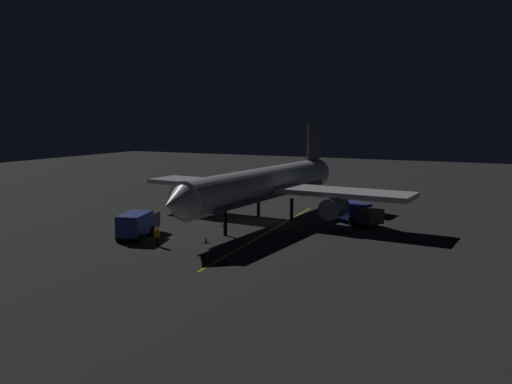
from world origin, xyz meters
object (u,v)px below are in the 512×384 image
Objects in this scene: traffic_cone_under_wing at (224,224)px; baggage_truck at (138,224)px; airliner at (267,185)px; traffic_cone_near_left at (300,231)px; catering_truck at (353,212)px; ground_crew_worker at (157,236)px; traffic_cone_near_right at (206,240)px; traffic_cone_far at (283,229)px.

baggage_truck is at bearing 59.52° from traffic_cone_under_wing.
airliner is 60.92× the size of traffic_cone_near_left.
catering_truck is at bearing -147.34° from traffic_cone_under_wing.
traffic_cone_near_right is (-3.04, -2.98, -0.64)m from ground_crew_worker.
traffic_cone_near_right is at bearing 86.18° from airliner.
catering_truck is 17.14m from traffic_cone_near_right.
traffic_cone_near_left and traffic_cone_near_right have the same top height.
traffic_cone_far is (-7.31, -10.35, -0.64)m from ground_crew_worker.
airliner is at bearing 19.60° from catering_truck.
traffic_cone_near_left and traffic_cone_far have the same top height.
traffic_cone_far is (1.86, 0.00, 0.00)m from traffic_cone_near_left.
baggage_truck is at bearing 58.29° from airliner.
traffic_cone_far is (-4.27, -7.37, 0.00)m from traffic_cone_near_right.
traffic_cone_under_wing is 6.41m from traffic_cone_far.
baggage_truck reaches higher than ground_crew_worker.
traffic_cone_near_right and traffic_cone_far have the same top height.
catering_truck reaches higher than traffic_cone_under_wing.
ground_crew_worker is at bearing 48.47° from traffic_cone_near_left.
traffic_cone_near_left is (-12.91, -8.26, -0.97)m from baggage_truck.
catering_truck is 12.06× the size of traffic_cone_near_left.
traffic_cone_near_left is (-9.17, -10.35, -0.64)m from ground_crew_worker.
ground_crew_worker is at bearing 75.13° from airliner.
traffic_cone_near_left is (3.20, 6.97, -0.93)m from catering_truck.
traffic_cone_far is (5.06, 6.98, -0.93)m from catering_truck.
traffic_cone_far is (-6.40, -0.36, 0.00)m from traffic_cone_under_wing.
traffic_cone_near_left is (-5.38, 3.92, -3.66)m from airliner.
traffic_cone_under_wing is (8.26, 0.37, 0.00)m from traffic_cone_near_left.
traffic_cone_near_right is 8.52m from traffic_cone_far.
ground_crew_worker is 3.16× the size of traffic_cone_far.
traffic_cone_near_left is at bearing 143.90° from airliner.
catering_truck is at bearing -114.63° from traffic_cone_near_left.
airliner reaches higher than catering_truck.
traffic_cone_near_left is at bearing -177.44° from traffic_cone_under_wing.
traffic_cone_near_left is at bearing -179.87° from traffic_cone_far.
airliner is 7.59m from traffic_cone_near_left.
ground_crew_worker reaches higher than traffic_cone_near_left.
ground_crew_worker is 13.84m from traffic_cone_near_left.
baggage_truck reaches higher than traffic_cone_under_wing.
airliner is at bearing -36.10° from traffic_cone_near_left.
baggage_truck reaches higher than traffic_cone_far.
airliner is 14.57m from baggage_truck.
traffic_cone_near_right is at bearing 106.90° from traffic_cone_under_wing.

